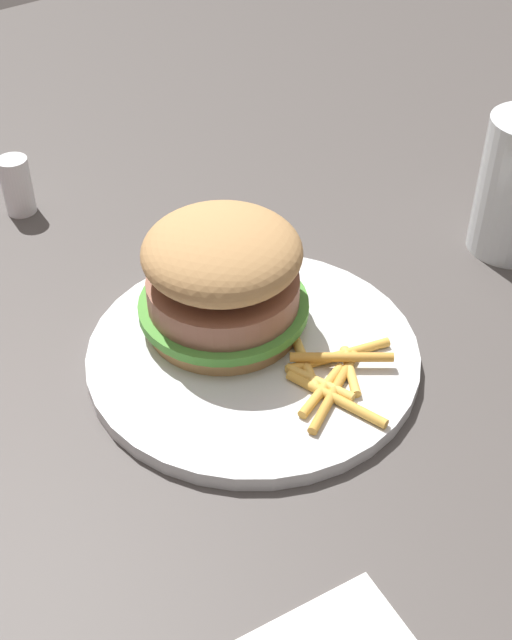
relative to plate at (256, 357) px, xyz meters
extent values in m
plane|color=#47423F|center=(0.01, 0.00, -0.01)|extent=(1.60, 1.60, 0.00)
cylinder|color=silver|center=(0.00, 0.00, 0.00)|extent=(0.25, 0.25, 0.01)
cylinder|color=tan|center=(0.00, -0.04, 0.01)|extent=(0.12, 0.12, 0.01)
cylinder|color=#4C9338|center=(0.00, -0.04, 0.02)|extent=(0.13, 0.13, 0.01)
cylinder|color=#8E5B47|center=(0.00, -0.04, 0.04)|extent=(0.11, 0.11, 0.02)
ellipsoid|color=tan|center=(0.00, -0.04, 0.07)|extent=(0.12, 0.12, 0.05)
cylinder|color=gold|center=(-0.01, 0.06, 0.01)|extent=(0.06, 0.02, 0.01)
cylinder|color=gold|center=(-0.01, 0.07, 0.01)|extent=(0.08, 0.04, 0.01)
cylinder|color=#E5B251|center=(-0.04, 0.06, 0.01)|extent=(0.03, 0.04, 0.01)
cylinder|color=#E5B251|center=(-0.01, 0.06, 0.01)|extent=(0.02, 0.05, 0.01)
cylinder|color=gold|center=(-0.01, 0.08, 0.01)|extent=(0.03, 0.08, 0.01)
cylinder|color=gold|center=(-0.04, 0.05, 0.01)|extent=(0.08, 0.03, 0.01)
cylinder|color=gold|center=(-0.04, 0.05, 0.02)|extent=(0.06, 0.05, 0.01)
cylinder|color=#E5B251|center=(-0.02, 0.03, 0.01)|extent=(0.03, 0.05, 0.01)
cylinder|color=white|center=(0.04, -0.30, 0.02)|extent=(0.03, 0.03, 0.06)
camera|label=1|loc=(0.29, 0.35, 0.42)|focal=46.83mm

